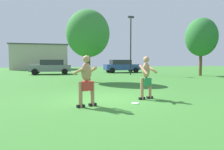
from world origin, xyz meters
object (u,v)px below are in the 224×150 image
car_blue_mid_lot (121,66)px  lamp_post (131,39)px  car_gray_near_post (51,67)px  tree_right_field (201,37)px  tree_behind_players (88,34)px  player_near (86,80)px  player_in_green (146,77)px  frisbee (135,103)px

car_blue_mid_lot → lamp_post: bearing=-95.1°
car_gray_near_post → car_blue_mid_lot: bearing=7.1°
car_blue_mid_lot → tree_right_field: bearing=-51.4°
lamp_post → tree_behind_players: size_ratio=1.21×
car_gray_near_post → lamp_post: (8.03, -3.16, 2.85)m
player_near → player_in_green: player_near is taller
frisbee → lamp_post: 15.16m
tree_right_field → player_near: bearing=-140.0°
player_in_green → tree_behind_players: tree_behind_players is taller
player_in_green → car_blue_mid_lot: size_ratio=0.39×
player_in_green → car_blue_mid_lot: 17.96m
player_near → frisbee: (1.72, 0.02, -0.87)m
frisbee → tree_right_field: 15.98m
player_near → car_blue_mid_lot: 19.41m
frisbee → car_gray_near_post: size_ratio=0.06×
player_near → car_blue_mid_lot: player_near is taller
tree_behind_players → tree_right_field: bearing=14.3°
player_near → car_gray_near_post: (-1.29, 17.01, -0.06)m
lamp_post → tree_right_field: bearing=-26.3°
frisbee → car_gray_near_post: car_gray_near_post is taller
frisbee → player_in_green: bearing=43.7°
player_near → player_in_green: size_ratio=1.00×
player_in_green → lamp_post: (4.29, 13.14, 2.80)m
lamp_post → car_blue_mid_lot: bearing=84.9°
frisbee → lamp_post: size_ratio=0.04×
car_blue_mid_lot → car_gray_near_post: bearing=-172.9°
car_blue_mid_lot → tree_behind_players: 12.00m
player_near → tree_right_field: bearing=40.0°
lamp_post → tree_right_field: (6.16, -3.04, 0.08)m
car_gray_near_post → tree_behind_players: 9.85m
player_in_green → lamp_post: bearing=71.9°
car_gray_near_post → player_near: bearing=-85.6°
car_gray_near_post → tree_behind_players: (2.62, -9.15, 2.53)m
player_near → tree_behind_players: 8.34m
tree_right_field → frisbee: bearing=-136.0°
player_in_green → car_blue_mid_lot: player_in_green is taller
car_blue_mid_lot → lamp_post: 5.10m
car_gray_near_post → car_blue_mid_lot: (8.40, 1.05, 0.00)m
player_in_green → car_gray_near_post: bearing=102.9°
player_in_green → frisbee: bearing=-136.3°
player_in_green → lamp_post: size_ratio=0.28×
player_near → tree_right_field: (12.89, 10.81, 2.87)m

